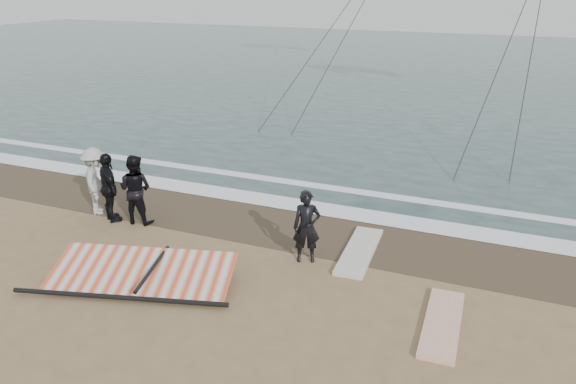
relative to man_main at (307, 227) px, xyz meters
name	(u,v)px	position (x,y,z in m)	size (l,w,h in m)	color
ground	(225,320)	(-0.60, -2.88, -0.87)	(120.00, 120.00, 0.00)	#8C704C
sea	(451,70)	(-0.60, 30.12, -0.85)	(120.00, 54.00, 0.02)	#233838
wet_sand	(307,229)	(-0.60, 1.62, -0.86)	(120.00, 2.80, 0.01)	#4C3D2B
foam_near	(324,209)	(-0.60, 3.02, -0.84)	(120.00, 0.90, 0.01)	white
foam_far	(342,189)	(-0.60, 4.72, -0.84)	(120.00, 0.45, 0.01)	white
man_main	(307,227)	(0.00, 0.00, 0.00)	(0.63, 0.41, 1.73)	black
board_white	(442,323)	(3.33, -1.45, -0.82)	(0.66, 2.37, 0.09)	silver
board_cream	(360,251)	(1.05, 0.84, -0.81)	(0.68, 2.55, 0.11)	beige
trio_cluster	(112,185)	(-5.74, 0.30, 0.08)	(2.53, 1.51, 1.91)	black
sail_rig	(143,272)	(-2.95, -2.23, -0.67)	(4.43, 2.70, 0.51)	black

